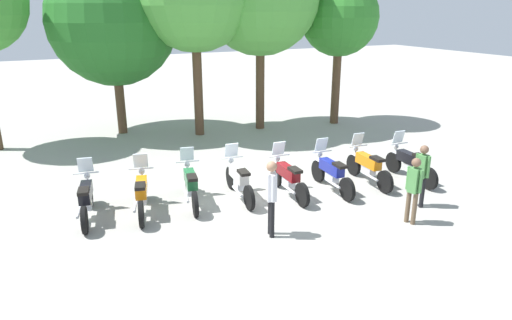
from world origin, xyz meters
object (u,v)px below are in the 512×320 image
object	(u,v)px
motorcycle_0	(86,198)
motorcycle_1	(142,193)
motorcycle_3	(239,180)
motorcycle_4	(288,177)
person_1	(414,186)
motorcycle_2	(191,185)
motorcycle_5	(331,173)
person_0	(422,171)
tree_1	(113,21)
motorcycle_6	(368,166)
tree_4	(340,18)
motorcycle_7	(410,163)
person_2	(271,193)

from	to	relation	value
motorcycle_0	motorcycle_1	distance (m)	1.30
motorcycle_3	motorcycle_4	distance (m)	1.34
motorcycle_4	person_1	bearing A→B (deg)	-144.33
motorcycle_2	motorcycle_5	bearing A→B (deg)	-91.15
person_0	tree_1	xyz separation A→B (m)	(-5.57, 10.76, 3.42)
motorcycle_6	tree_4	bearing A→B (deg)	-23.42
tree_4	motorcycle_4	bearing A→B (deg)	-132.87
motorcycle_3	motorcycle_7	world-z (taller)	same
motorcycle_5	tree_1	size ratio (longest dim) A/B	0.32
motorcycle_0	tree_1	distance (m)	9.02
person_2	tree_1	xyz separation A→B (m)	(-1.41, 10.56, 3.34)
motorcycle_4	motorcycle_6	world-z (taller)	same
motorcycle_0	person_2	distance (m)	4.55
motorcycle_4	tree_4	bearing A→B (deg)	-40.47
motorcycle_3	motorcycle_5	world-z (taller)	same
motorcycle_5	motorcycle_7	xyz separation A→B (m)	(2.55, -0.32, 0.00)
motorcycle_2	motorcycle_6	distance (m)	5.16
motorcycle_4	motorcycle_7	distance (m)	3.86
person_1	person_2	bearing A→B (deg)	-30.95
tree_4	tree_1	bearing A→B (deg)	165.13
motorcycle_2	motorcycle_7	bearing A→B (deg)	-89.31
motorcycle_0	tree_4	distance (m)	12.91
person_2	motorcycle_5	bearing A→B (deg)	-134.92
motorcycle_0	tree_4	size ratio (longest dim) A/B	0.35
motorcycle_4	motorcycle_6	bearing A→B (deg)	-91.75
tree_1	motorcycle_7	bearing A→B (deg)	-53.89
motorcycle_5	tree_1	bearing A→B (deg)	28.34
motorcycle_5	motorcycle_7	world-z (taller)	same
motorcycle_1	person_1	distance (m)	6.54
motorcycle_3	person_0	distance (m)	4.70
motorcycle_1	motorcycle_2	size ratio (longest dim) A/B	0.99
motorcycle_7	person_1	bearing A→B (deg)	140.72
motorcycle_1	motorcycle_3	bearing A→B (deg)	-79.93
motorcycle_6	tree_1	bearing A→B (deg)	35.19
motorcycle_0	tree_4	xyz separation A→B (m)	(10.99, 5.51, 3.95)
motorcycle_1	person_2	bearing A→B (deg)	-122.50
person_2	tree_1	distance (m)	11.16
motorcycle_2	motorcycle_4	size ratio (longest dim) A/B	0.99
motorcycle_7	person_0	world-z (taller)	person_0
motorcycle_6	person_2	bearing A→B (deg)	116.50
motorcycle_6	tree_1	size ratio (longest dim) A/B	0.32
motorcycle_5	motorcycle_6	xyz separation A→B (m)	(1.27, 0.00, 0.00)
motorcycle_5	tree_4	world-z (taller)	tree_4
motorcycle_1	tree_4	distance (m)	11.96
motorcycle_5	tree_4	xyz separation A→B (m)	(4.62, 6.54, 3.95)
motorcycle_0	person_0	world-z (taller)	person_0
motorcycle_7	motorcycle_5	bearing A→B (deg)	85.81
motorcycle_6	person_0	world-z (taller)	person_0
motorcycle_6	tree_1	world-z (taller)	tree_1
motorcycle_6	person_2	xyz separation A→B (m)	(-4.03, -1.69, 0.52)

